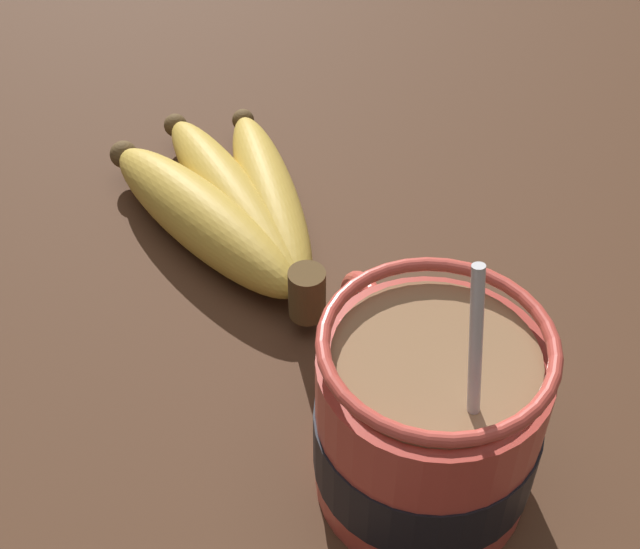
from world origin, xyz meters
TOP-DOWN VIEW (x-y plane):
  - table at (0.00, 0.00)cm, footprint 115.04×115.04cm
  - coffee_mug at (-9.46, -1.76)cm, footprint 13.57×9.95cm
  - banana_bunch at (10.81, 0.30)cm, footprint 20.77×11.97cm

SIDE VIEW (x-z plane):
  - table at x=0.00cm, z-range 0.00..3.06cm
  - banana_bunch at x=10.81cm, z-range 2.75..7.01cm
  - coffee_mug at x=-9.46cm, z-range -0.27..15.29cm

